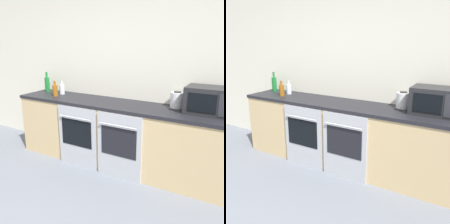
% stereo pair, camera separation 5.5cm
% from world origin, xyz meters
% --- Properties ---
extents(wall_back, '(10.00, 0.06, 2.60)m').
position_xyz_m(wall_back, '(0.00, 2.36, 1.30)').
color(wall_back, silver).
rests_on(wall_back, ground_plane).
extents(counter_back, '(2.99, 0.60, 0.90)m').
position_xyz_m(counter_back, '(0.00, 2.04, 0.45)').
color(counter_back, tan).
rests_on(counter_back, ground_plane).
extents(oven_left, '(0.61, 0.06, 0.85)m').
position_xyz_m(oven_left, '(-0.42, 1.73, 0.43)').
color(oven_left, '#A8AAAF').
rests_on(oven_left, ground_plane).
extents(oven_right, '(0.61, 0.06, 0.85)m').
position_xyz_m(oven_right, '(0.22, 1.73, 0.43)').
color(oven_right, '#A8AAAF').
rests_on(oven_right, ground_plane).
extents(microwave, '(0.50, 0.35, 0.31)m').
position_xyz_m(microwave, '(1.16, 2.12, 1.05)').
color(microwave, '#232326').
rests_on(microwave, counter_back).
extents(bottle_clear, '(0.08, 0.08, 0.20)m').
position_xyz_m(bottle_clear, '(-0.99, 2.13, 0.98)').
color(bottle_clear, silver).
rests_on(bottle_clear, counter_back).
extents(bottle_green, '(0.08, 0.08, 0.31)m').
position_xyz_m(bottle_green, '(-1.33, 2.17, 1.02)').
color(bottle_green, '#19722D').
rests_on(bottle_green, counter_back).
extents(bottle_amber, '(0.08, 0.08, 0.23)m').
position_xyz_m(bottle_amber, '(-0.98, 1.97, 0.99)').
color(bottle_amber, '#8C5114').
rests_on(bottle_amber, counter_back).
extents(kettle, '(0.17, 0.17, 0.20)m').
position_xyz_m(kettle, '(0.78, 2.21, 0.99)').
color(kettle, white).
rests_on(kettle, counter_back).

